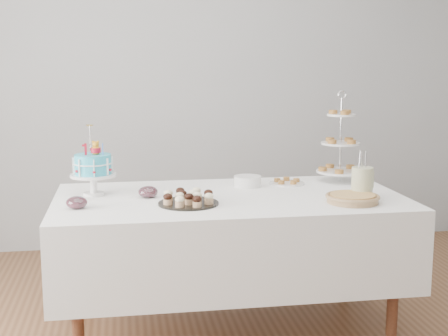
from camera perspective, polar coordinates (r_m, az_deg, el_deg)
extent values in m
cube|color=#9EA1A3|center=(5.07, -2.81, 7.94)|extent=(5.00, 0.04, 2.70)
cube|color=#9EA1A3|center=(1.20, 19.80, 1.52)|extent=(5.00, 0.04, 2.70)
cube|color=white|center=(3.52, 0.50, -6.16)|extent=(1.92, 1.02, 0.45)
cylinder|color=brown|center=(3.20, -13.29, -12.08)|extent=(0.06, 0.06, 0.67)
cylinder|color=brown|center=(3.48, 15.23, -10.32)|extent=(0.06, 0.06, 0.67)
cylinder|color=brown|center=(3.89, -12.57, -8.05)|extent=(0.06, 0.06, 0.67)
cylinder|color=brown|center=(4.13, 10.96, -6.96)|extent=(0.06, 0.06, 0.67)
cylinder|color=#32BBD9|center=(3.53, -11.90, 0.34)|extent=(0.20, 0.20, 0.11)
torus|color=white|center=(3.53, -11.90, 0.43)|extent=(0.21, 0.21, 0.01)
cube|color=red|center=(3.51, -12.54, 1.69)|extent=(0.02, 0.01, 0.06)
cylinder|color=blue|center=(3.49, -11.03, 1.71)|extent=(0.01, 0.01, 0.06)
cylinder|color=silver|center=(3.54, -12.14, 2.52)|extent=(0.00, 0.00, 0.16)
cylinder|color=gold|center=(3.53, -12.19, 3.85)|extent=(0.04, 0.04, 0.01)
cylinder|color=black|center=(3.27, -3.27, -3.24)|extent=(0.32, 0.32, 0.01)
ellipsoid|color=black|center=(3.25, -4.36, -2.49)|extent=(0.05, 0.05, 0.04)
ellipsoid|color=#FFF7C5|center=(3.27, -2.20, -2.42)|extent=(0.05, 0.05, 0.04)
cylinder|color=tan|center=(3.37, 11.67, -2.84)|extent=(0.27, 0.27, 0.03)
cylinder|color=tan|center=(3.37, 11.68, -2.50)|extent=(0.24, 0.24, 0.02)
torus|color=tan|center=(3.37, 11.68, -2.56)|extent=(0.29, 0.29, 0.02)
cylinder|color=silver|center=(3.91, 10.62, 2.53)|extent=(0.01, 0.01, 0.52)
cylinder|color=white|center=(3.94, 10.53, -0.31)|extent=(0.29, 0.29, 0.01)
cylinder|color=white|center=(3.92, 10.61, 2.23)|extent=(0.24, 0.24, 0.01)
cylinder|color=white|center=(3.90, 10.69, 4.79)|extent=(0.18, 0.18, 0.01)
torus|color=silver|center=(3.89, 10.74, 6.58)|extent=(0.05, 0.01, 0.05)
cylinder|color=white|center=(3.72, 2.17, -1.22)|extent=(0.16, 0.16, 0.06)
cylinder|color=white|center=(3.81, 5.77, -1.40)|extent=(0.21, 0.21, 0.01)
ellipsoid|color=silver|center=(3.25, -13.32, -3.09)|extent=(0.11, 0.11, 0.06)
cylinder|color=#5E081A|center=(3.26, -13.32, -3.18)|extent=(0.07, 0.07, 0.03)
ellipsoid|color=silver|center=(3.45, -6.96, -2.18)|extent=(0.11, 0.11, 0.06)
cylinder|color=#5E081A|center=(3.45, -6.95, -2.27)|extent=(0.07, 0.07, 0.03)
cylinder|color=beige|center=(3.48, 12.52, -1.32)|extent=(0.12, 0.12, 0.17)
cylinder|color=beige|center=(3.50, 13.46, -1.05)|extent=(0.01, 0.01, 0.09)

